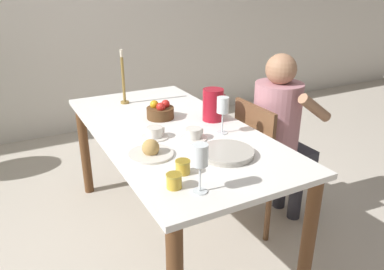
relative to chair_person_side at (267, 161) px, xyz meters
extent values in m
plane|color=beige|center=(-0.61, 0.15, -0.46)|extent=(20.00, 20.00, 0.00)
cube|color=silver|center=(-0.61, 2.34, 0.84)|extent=(10.00, 0.06, 2.60)
cube|color=white|center=(-0.61, 0.15, 0.28)|extent=(0.85, 1.73, 0.03)
cylinder|color=brown|center=(-0.25, -0.65, -0.10)|extent=(0.07, 0.07, 0.72)
cylinder|color=brown|center=(-0.98, 0.96, -0.10)|extent=(0.07, 0.07, 0.72)
cylinder|color=brown|center=(-0.25, 0.96, -0.10)|extent=(0.07, 0.07, 0.72)
cylinder|color=brown|center=(0.26, 0.18, -0.26)|extent=(0.04, 0.04, 0.40)
cylinder|color=brown|center=(0.26, -0.18, -0.26)|extent=(0.04, 0.04, 0.40)
cylinder|color=brown|center=(-0.11, 0.18, -0.26)|extent=(0.04, 0.04, 0.40)
cylinder|color=brown|center=(-0.11, -0.18, -0.26)|extent=(0.04, 0.04, 0.40)
cube|color=brown|center=(0.07, 0.00, -0.05)|extent=(0.42, 0.42, 0.03)
cube|color=brown|center=(-0.13, 0.00, 0.19)|extent=(0.03, 0.39, 0.43)
cylinder|color=#33333D|center=(0.22, 0.08, -0.25)|extent=(0.09, 0.09, 0.43)
cylinder|color=#33333D|center=(0.22, -0.08, -0.25)|extent=(0.09, 0.09, 0.43)
cube|color=#33333D|center=(0.14, 0.00, 0.01)|extent=(0.30, 0.34, 0.11)
cylinder|color=#B77A84|center=(0.05, 0.00, 0.29)|extent=(0.30, 0.30, 0.46)
sphere|color=#A37556|center=(0.05, 0.00, 0.61)|extent=(0.19, 0.19, 0.19)
cylinder|color=#A37556|center=(0.15, -0.21, 0.40)|extent=(0.25, 0.06, 0.20)
cylinder|color=#A31423|center=(-0.33, 0.16, 0.39)|extent=(0.13, 0.13, 0.20)
cube|color=#A31423|center=(-0.25, 0.16, 0.40)|extent=(0.02, 0.02, 0.09)
cone|color=#A31423|center=(-0.38, 0.16, 0.47)|extent=(0.04, 0.04, 0.04)
cylinder|color=white|center=(-0.39, -0.05, 0.30)|extent=(0.06, 0.06, 0.00)
cylinder|color=white|center=(-0.39, -0.05, 0.36)|extent=(0.01, 0.01, 0.12)
cylinder|color=white|center=(-0.39, -0.05, 0.46)|extent=(0.07, 0.07, 0.09)
cylinder|color=white|center=(-0.82, -0.56, 0.30)|extent=(0.06, 0.06, 0.00)
cylinder|color=white|center=(-0.82, -0.56, 0.36)|extent=(0.01, 0.01, 0.12)
cylinder|color=white|center=(-0.82, -0.56, 0.46)|extent=(0.07, 0.07, 0.09)
cylinder|color=gold|center=(-0.82, -0.56, 0.44)|extent=(0.06, 0.06, 0.05)
cylinder|color=silver|center=(-0.58, -0.05, 0.30)|extent=(0.15, 0.15, 0.01)
cylinder|color=silver|center=(-0.58, -0.05, 0.33)|extent=(0.09, 0.09, 0.05)
cube|color=silver|center=(-0.53, -0.05, 0.33)|extent=(0.01, 0.01, 0.03)
cylinder|color=silver|center=(-0.76, 0.07, 0.30)|extent=(0.15, 0.15, 0.01)
cylinder|color=silver|center=(-0.76, 0.07, 0.33)|extent=(0.09, 0.09, 0.05)
cube|color=silver|center=(-0.71, 0.07, 0.33)|extent=(0.01, 0.01, 0.03)
cylinder|color=#B7B2A8|center=(-0.53, -0.32, 0.30)|extent=(0.27, 0.27, 0.02)
cylinder|color=#B7B2A8|center=(-0.53, -0.32, 0.32)|extent=(0.28, 0.28, 0.01)
cylinder|color=silver|center=(-0.86, -0.14, 0.30)|extent=(0.23, 0.23, 0.01)
sphere|color=tan|center=(-0.86, -0.14, 0.33)|extent=(0.09, 0.09, 0.09)
cylinder|color=gold|center=(-0.81, -0.38, 0.32)|extent=(0.07, 0.07, 0.06)
cylinder|color=gold|center=(-0.81, -0.38, 0.35)|extent=(0.07, 0.07, 0.01)
cylinder|color=gold|center=(-0.90, -0.48, 0.32)|extent=(0.07, 0.07, 0.06)
cylinder|color=gold|center=(-0.90, -0.48, 0.35)|extent=(0.07, 0.07, 0.01)
cylinder|color=brown|center=(-0.60, 0.34, 0.33)|extent=(0.17, 0.17, 0.07)
sphere|color=red|center=(-0.56, 0.35, 0.38)|extent=(0.05, 0.05, 0.05)
sphere|color=gold|center=(-0.63, 0.37, 0.38)|extent=(0.05, 0.05, 0.05)
sphere|color=red|center=(-0.61, 0.31, 0.38)|extent=(0.05, 0.05, 0.05)
cylinder|color=olive|center=(-0.70, 0.75, 0.30)|extent=(0.06, 0.06, 0.01)
cylinder|color=olive|center=(-0.70, 0.75, 0.46)|extent=(0.02, 0.02, 0.31)
cylinder|color=beige|center=(-0.70, 0.75, 0.65)|extent=(0.02, 0.02, 0.05)
camera|label=1|loc=(-1.47, -1.72, 1.10)|focal=35.00mm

